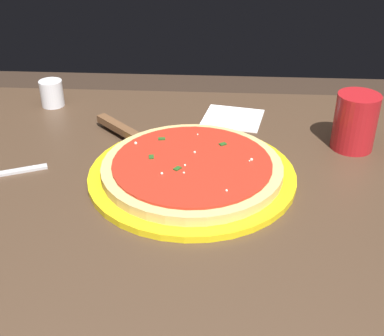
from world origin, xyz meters
The scene contains 7 objects.
restaurant_table centered at (0.00, 0.00, 0.61)m, with size 1.11×0.75×0.75m.
serving_plate centered at (-0.01, 0.00, 0.76)m, with size 0.34×0.34×0.01m, color yellow.
pizza centered at (-0.01, 0.00, 0.77)m, with size 0.30×0.30×0.02m.
pizza_server centered at (0.11, -0.11, 0.77)m, with size 0.19×0.19×0.01m.
cup_tall_drink centered at (-0.30, -0.13, 0.80)m, with size 0.08×0.08×0.10m, color #B2191E.
cup_small_sauce centered at (0.31, -0.28, 0.78)m, with size 0.05×0.05×0.06m, color silver.
napkin_folded_right centered at (-0.08, -0.24, 0.75)m, with size 0.12×0.11×0.00m, color white.
Camera 1 is at (-0.05, 0.72, 1.20)m, focal length 47.65 mm.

